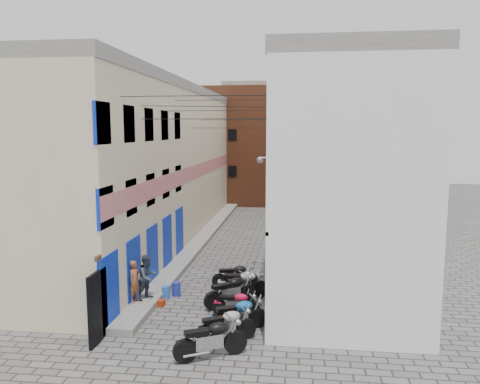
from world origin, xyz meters
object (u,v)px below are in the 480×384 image
at_px(person_b, 147,277).
at_px(red_crate, 160,303).
at_px(motorcycle_a, 211,337).
at_px(motorcycle_f, 242,281).
at_px(water_jug_near, 166,292).
at_px(person_a, 135,281).
at_px(motorcycle_b, 225,324).
at_px(motorcycle_c, 238,313).
at_px(water_jug_far, 176,289).
at_px(motorcycle_g, 235,274).
at_px(motorcycle_d, 236,302).
at_px(motorcycle_e, 231,289).

xyz_separation_m(person_b, red_crate, (0.44, -0.04, -0.96)).
height_order(motorcycle_a, person_b, person_b).
height_order(motorcycle_f, water_jug_near, motorcycle_f).
height_order(motorcycle_a, person_a, person_a).
xyz_separation_m(motorcycle_b, motorcycle_c, (0.28, 0.89, 0.00)).
xyz_separation_m(motorcycle_f, water_jug_far, (-2.56, -0.22, -0.34)).
bearing_deg(water_jug_near, motorcycle_a, -59.75).
height_order(person_a, water_jug_far, person_a).
relative_size(motorcycle_g, person_b, 1.15).
bearing_deg(motorcycle_f, person_a, -65.65).
height_order(motorcycle_c, water_jug_near, motorcycle_c).
xyz_separation_m(motorcycle_d, water_jug_near, (-2.90, 1.32, -0.25)).
bearing_deg(red_crate, motorcycle_e, 7.11).
distance_m(motorcycle_d, motorcycle_e, 0.91).
xyz_separation_m(motorcycle_b, motorcycle_e, (-0.24, 2.95, 0.05)).
bearing_deg(person_b, motorcycle_d, -71.66).
relative_size(motorcycle_c, water_jug_near, 4.26).
xyz_separation_m(person_a, water_jug_far, (1.13, 1.46, -0.74)).
bearing_deg(motorcycle_b, motorcycle_f, 150.73).
relative_size(motorcycle_g, person_a, 1.25).
xyz_separation_m(motorcycle_g, water_jug_near, (-2.47, -1.56, -0.31)).
height_order(water_jug_near, water_jug_far, water_jug_far).
xyz_separation_m(person_b, water_jug_far, (0.77, 1.10, -0.81)).
height_order(motorcycle_d, motorcycle_g, motorcycle_g).
bearing_deg(motorcycle_c, water_jug_far, -161.98).
bearing_deg(person_b, motorcycle_g, -23.49).
bearing_deg(water_jug_far, person_a, -127.84).
relative_size(water_jug_near, water_jug_far, 0.89).
xyz_separation_m(motorcycle_f, person_a, (-3.69, -1.67, 0.41)).
distance_m(motorcycle_b, motorcycle_d, 2.10).
bearing_deg(motorcycle_f, person_b, -68.47).
height_order(motorcycle_b, motorcycle_c, motorcycle_c).
height_order(motorcycle_g, water_jug_far, motorcycle_g).
relative_size(motorcycle_e, person_b, 1.32).
height_order(water_jug_far, red_crate, water_jug_far).
relative_size(person_a, water_jug_near, 3.21).
distance_m(motorcycle_b, motorcycle_g, 5.00).
relative_size(person_b, water_jug_near, 3.49).
height_order(motorcycle_b, motorcycle_g, motorcycle_b).
xyz_separation_m(motorcycle_g, person_b, (-2.91, -2.32, 0.53)).
distance_m(motorcycle_a, water_jug_far, 5.31).
bearing_deg(person_b, water_jug_near, -2.36).
relative_size(motorcycle_f, red_crate, 5.70).
distance_m(motorcycle_f, motorcycle_g, 1.09).
bearing_deg(motorcycle_f, water_jug_near, -79.10).
distance_m(water_jug_far, red_crate, 1.19).
bearing_deg(person_a, red_crate, -51.02).
bearing_deg(motorcycle_d, motorcycle_f, -179.84).
bearing_deg(red_crate, motorcycle_d, -10.32).
relative_size(motorcycle_d, motorcycle_f, 0.80).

